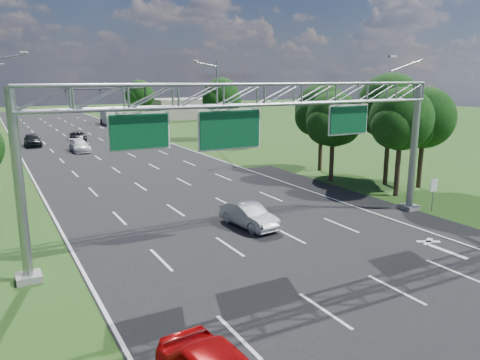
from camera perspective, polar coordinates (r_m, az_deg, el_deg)
ground at (r=40.89m, az=-11.06°, el=0.45°), size 220.00×220.00×0.00m
road at (r=40.89m, az=-11.06°, el=0.45°), size 18.00×180.00×0.02m
road_flare at (r=32.48m, az=15.73°, el=-2.91°), size 3.00×30.00×0.02m
sign_gantry at (r=23.70m, az=2.70°, el=8.93°), size 23.50×1.00×9.56m
regulatory_sign at (r=31.77m, az=22.54°, el=-0.93°), size 0.60×0.08×2.10m
traffic_signal at (r=75.80m, az=-14.03°, el=9.70°), size 12.21×0.24×7.00m
streetlight_r_mid at (r=53.60m, az=-2.97°, el=9.49°), size 2.97×0.22×10.16m
tree_cluster_right at (r=38.43m, az=15.73°, el=7.48°), size 9.91×14.60×8.68m
tree_verge_rd at (r=62.90m, az=-2.24°, el=9.99°), size 5.76×4.80×8.28m
tree_verge_re at (r=90.13m, az=-12.10°, el=10.19°), size 5.76×4.80×7.84m
building_right at (r=97.31m, az=-7.05°, el=8.64°), size 12.00×9.00×4.00m
silver_sedan at (r=26.54m, az=1.09°, el=-4.34°), size 1.93×4.25×1.35m
car_queue_a at (r=56.42m, az=-18.95°, el=3.96°), size 1.89×4.56×1.32m
car_queue_b at (r=66.67m, az=-19.13°, el=5.09°), size 2.23×4.29×1.15m
car_queue_c at (r=62.94m, az=-23.96°, el=4.48°), size 1.84×4.54×1.54m
car_queue_d at (r=68.56m, az=-11.66°, el=5.85°), size 2.06×4.69×1.50m
box_truck at (r=87.30m, az=-15.54°, el=7.42°), size 2.28×7.47×2.82m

